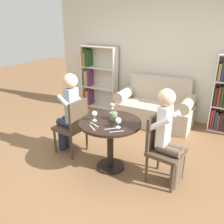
% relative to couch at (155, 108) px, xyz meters
% --- Properties ---
extents(ground_plane, '(16.00, 16.00, 0.00)m').
position_rel_couch_xyz_m(ground_plane, '(0.00, -1.87, -0.31)').
color(ground_plane, brown).
extents(back_wall, '(5.20, 0.05, 2.70)m').
position_rel_couch_xyz_m(back_wall, '(0.00, 0.43, 1.04)').
color(back_wall, beige).
rests_on(back_wall, ground_plane).
extents(round_table, '(0.85, 0.85, 0.73)m').
position_rel_couch_xyz_m(round_table, '(0.00, -1.87, 0.25)').
color(round_table, black).
rests_on(round_table, ground_plane).
extents(couch, '(1.52, 0.80, 0.92)m').
position_rel_couch_xyz_m(couch, '(0.00, 0.00, 0.00)').
color(couch, '#B7A893').
rests_on(couch, ground_plane).
extents(bookshelf_left, '(0.88, 0.28, 1.45)m').
position_rel_couch_xyz_m(bookshelf_left, '(-1.59, 0.27, 0.40)').
color(bookshelf_left, silver).
rests_on(bookshelf_left, ground_plane).
extents(chair_left, '(0.46, 0.46, 0.90)m').
position_rel_couch_xyz_m(chair_left, '(-0.70, -1.78, 0.18)').
color(chair_left, '#473828').
rests_on(chair_left, ground_plane).
extents(chair_right, '(0.47, 0.47, 0.90)m').
position_rel_couch_xyz_m(chair_right, '(0.70, -1.77, 0.18)').
color(chair_right, '#473828').
rests_on(chair_right, ground_plane).
extents(person_left, '(0.44, 0.37, 1.29)m').
position_rel_couch_xyz_m(person_left, '(-0.79, -1.77, 0.39)').
color(person_left, '#282D47').
rests_on(person_left, ground_plane).
extents(person_right, '(0.44, 0.37, 1.26)m').
position_rel_couch_xyz_m(person_right, '(0.79, -1.79, 0.37)').
color(person_right, brown).
rests_on(person_right, ground_plane).
extents(wine_glass_left, '(0.07, 0.07, 0.14)m').
position_rel_couch_xyz_m(wine_glass_left, '(-0.20, -1.94, 0.51)').
color(wine_glass_left, white).
rests_on(wine_glass_left, round_table).
extents(wine_glass_right, '(0.08, 0.08, 0.14)m').
position_rel_couch_xyz_m(wine_glass_right, '(0.18, -1.98, 0.51)').
color(wine_glass_right, white).
rests_on(wine_glass_right, round_table).
extents(flower_vase, '(0.11, 0.11, 0.23)m').
position_rel_couch_xyz_m(flower_vase, '(-0.01, -1.78, 0.48)').
color(flower_vase, gray).
rests_on(flower_vase, round_table).
extents(knife_left_setting, '(0.18, 0.08, 0.00)m').
position_rel_couch_xyz_m(knife_left_setting, '(-0.13, -2.06, 0.42)').
color(knife_left_setting, silver).
rests_on(knife_left_setting, round_table).
extents(fork_left_setting, '(0.15, 0.14, 0.00)m').
position_rel_couch_xyz_m(fork_left_setting, '(0.22, -2.09, 0.42)').
color(fork_left_setting, silver).
rests_on(fork_left_setting, round_table).
extents(knife_right_setting, '(0.16, 0.12, 0.00)m').
position_rel_couch_xyz_m(knife_right_setting, '(-0.10, -2.15, 0.42)').
color(knife_right_setting, silver).
rests_on(knife_right_setting, round_table).
extents(fork_right_setting, '(0.15, 0.14, 0.00)m').
position_rel_couch_xyz_m(fork_right_setting, '(0.12, -2.06, 0.42)').
color(fork_right_setting, silver).
rests_on(fork_right_setting, round_table).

